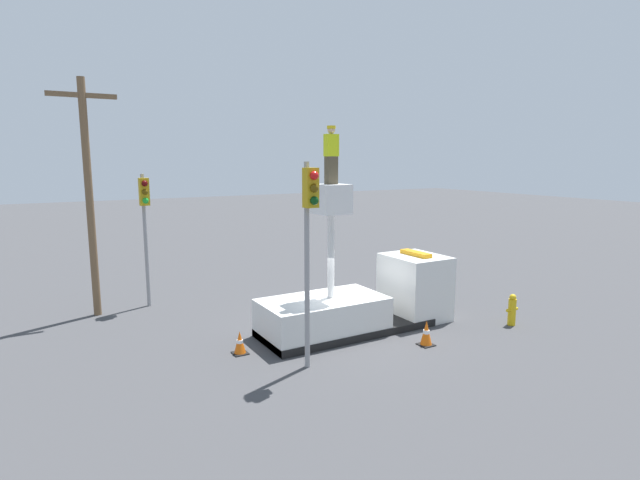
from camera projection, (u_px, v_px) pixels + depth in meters
The scene contains 9 objects.
ground_plane at pixel (346, 331), 16.25m from camera, with size 120.00×120.00×0.00m, color #424244.
bucket_truck at pixel (363, 302), 16.43m from camera, with size 6.61×2.19×4.77m.
worker at pixel (331, 155), 15.05m from camera, with size 0.40×0.26×1.75m.
traffic_light_pole at pixel (309, 225), 12.70m from camera, with size 0.34×0.57×5.47m.
traffic_light_across at pixel (145, 214), 18.36m from camera, with size 0.34×0.57×5.00m.
fire_hydrant at pixel (512, 310), 16.74m from camera, with size 0.50×0.26×1.07m.
traffic_cone_rear at pixel (240, 343), 14.29m from camera, with size 0.42×0.42×0.67m.
traffic_cone_curbside at pixel (426, 334), 14.94m from camera, with size 0.44×0.44×0.76m.
utility_pole at pixel (89, 191), 17.23m from camera, with size 2.20×0.26×8.26m.
Camera 1 is at (-8.53, -13.04, 5.52)m, focal length 28.00 mm.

